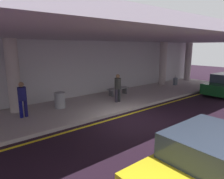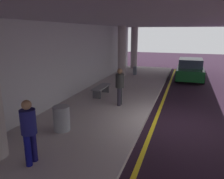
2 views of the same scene
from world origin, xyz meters
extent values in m
plane|color=black|center=(0.00, 0.00, 0.00)|extent=(60.00, 60.00, 0.00)
cube|color=#AEA2A0|center=(0.00, 3.10, 0.07)|extent=(26.00, 4.20, 0.15)
cube|color=yellow|center=(0.00, 0.68, 0.00)|extent=(26.00, 0.14, 0.01)
cylinder|color=#B2A59E|center=(-4.00, 4.34, 1.97)|extent=(0.61, 0.61, 3.65)
cylinder|color=#B1A2A0|center=(8.00, 4.34, 1.97)|extent=(0.61, 0.61, 3.65)
cylinder|color=#AB9B9E|center=(12.00, 4.34, 1.97)|extent=(0.61, 0.61, 3.65)
cube|color=#9B91A0|center=(0.00, 2.60, 3.95)|extent=(28.00, 13.20, 0.30)
cube|color=#B6B3B7|center=(0.00, 5.35, 1.90)|extent=(26.00, 0.30, 3.80)
cylinder|color=black|center=(10.30, 0.29, 0.32)|extent=(0.64, 0.22, 0.64)
cylinder|color=black|center=(7.60, 0.29, 0.32)|extent=(0.64, 0.22, 0.64)
cube|color=yellow|center=(-2.13, -4.57, 0.55)|extent=(4.10, 1.80, 0.70)
cube|color=#2D3847|center=(-2.03, -4.57, 1.20)|extent=(2.10, 1.60, 0.60)
cylinder|color=black|center=(-0.78, -3.72, 0.32)|extent=(0.64, 0.22, 0.64)
cylinder|color=#2B2531|center=(1.10, 2.46, 0.56)|extent=(0.16, 0.16, 0.82)
cylinder|color=#222426|center=(1.32, 2.46, 0.56)|extent=(0.16, 0.16, 0.82)
cylinder|color=#292A28|center=(1.21, 2.46, 1.28)|extent=(0.38, 0.38, 0.62)
sphere|color=#8C6647|center=(1.21, 2.46, 1.71)|extent=(0.24, 0.24, 0.24)
cylinder|color=#0A0B57|center=(-4.08, 3.22, 0.56)|extent=(0.16, 0.16, 0.82)
cylinder|color=#110E45|center=(-3.86, 3.22, 0.56)|extent=(0.16, 0.16, 0.82)
cylinder|color=#161651|center=(-3.97, 3.22, 1.28)|extent=(0.38, 0.38, 0.62)
sphere|color=#8C6647|center=(-3.97, 3.22, 1.71)|extent=(0.24, 0.24, 0.24)
cube|color=#555E68|center=(8.67, 3.46, 0.46)|extent=(0.36, 0.22, 0.62)
cylinder|color=slate|center=(8.67, 3.46, 0.91)|extent=(0.02, 0.02, 0.28)
cube|color=slate|center=(2.43, 3.83, 0.60)|extent=(1.60, 0.50, 0.06)
cube|color=#4C4C51|center=(1.81, 3.83, 0.36)|extent=(0.10, 0.40, 0.42)
cube|color=#4C4C51|center=(3.05, 3.83, 0.36)|extent=(0.10, 0.40, 0.42)
cylinder|color=gray|center=(-2.00, 3.53, 0.57)|extent=(0.56, 0.56, 0.85)
camera|label=1|loc=(-6.55, -6.46, 3.40)|focal=32.63mm
camera|label=2|loc=(-8.10, -0.32, 3.40)|focal=35.84mm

